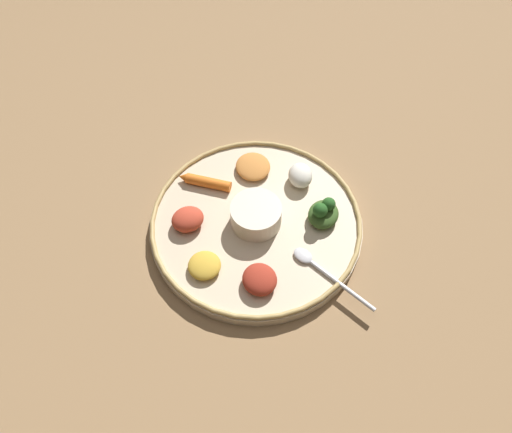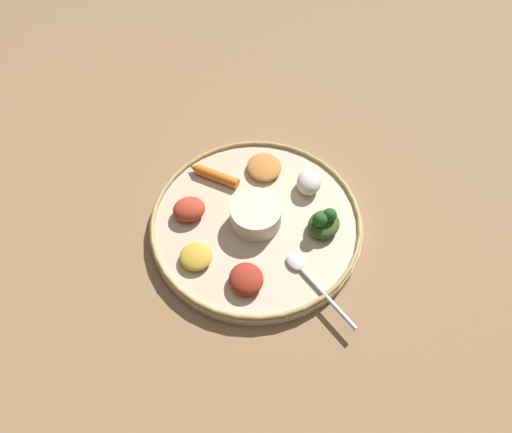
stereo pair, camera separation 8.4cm
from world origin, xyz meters
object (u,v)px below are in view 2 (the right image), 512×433
Objects in this scene: greens_pile at (324,223)px; center_bowl at (256,214)px; spoon at (310,278)px; carrot_near_spoon at (214,175)px.

center_bowl is at bearing 103.08° from greens_pile.
greens_pile is at bearing 4.13° from spoon.
carrot_near_spoon is (0.13, 0.22, 0.01)m from spoon.
greens_pile reaches higher than center_bowl.
greens_pile is 0.72× the size of carrot_near_spoon.
greens_pile is at bearing -76.92° from center_bowl.
carrot_near_spoon reaches higher than spoon.
spoon is 1.46× the size of carrot_near_spoon.
greens_pile is (0.10, 0.01, 0.01)m from spoon.
greens_pile is 0.22m from carrot_near_spoon.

